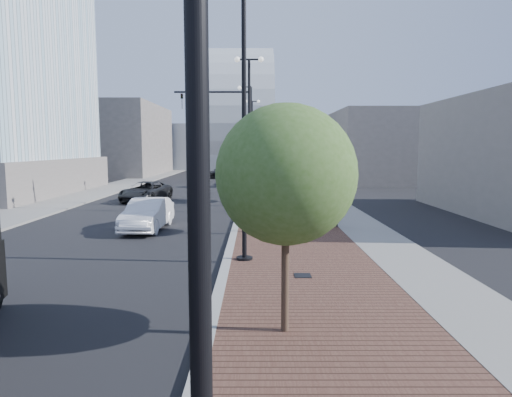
{
  "coord_description": "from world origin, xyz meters",
  "views": [
    {
      "loc": [
        0.99,
        -5.0,
        3.95
      ],
      "look_at": [
        1.0,
        12.0,
        2.0
      ],
      "focal_mm": 31.23,
      "sensor_mm": 36.0,
      "label": 1
    }
  ],
  "objects": [
    {
      "name": "utility_cover_1",
      "position": [
        2.4,
        8.0,
        0.13
      ],
      "size": [
        0.5,
        0.5,
        0.02
      ],
      "primitive_type": "cube",
      "color": "black",
      "rests_on": "sidewalk"
    },
    {
      "name": "sidewalk",
      "position": [
        3.5,
        40.0,
        0.06
      ],
      "size": [
        7.0,
        140.0,
        0.12
      ],
      "primitive_type": "cube",
      "color": "#4C2D23",
      "rests_on": "ground"
    },
    {
      "name": "white_sedan",
      "position": [
        -4.23,
        16.18,
        0.75
      ],
      "size": [
        1.75,
        4.63,
        1.51
      ],
      "primitive_type": "imported",
      "rotation": [
        0.0,
        0.0,
        -0.03
      ],
      "color": "white",
      "rests_on": "ground"
    },
    {
      "name": "tree_0",
      "position": [
        1.65,
        4.02,
        3.4
      ],
      "size": [
        2.87,
        2.87,
        4.84
      ],
      "color": "#382619",
      "rests_on": "ground"
    },
    {
      "name": "pedestrian",
      "position": [
        4.78,
        16.29,
        0.86
      ],
      "size": [
        0.73,
        0.59,
        1.71
      ],
      "primitive_type": "imported",
      "rotation": [
        0.0,
        0.0,
        3.48
      ],
      "color": "black",
      "rests_on": "ground"
    },
    {
      "name": "concrete_strip",
      "position": [
        6.2,
        40.0,
        0.07
      ],
      "size": [
        2.4,
        140.0,
        0.13
      ],
      "primitive_type": "cube",
      "color": "slate",
      "rests_on": "ground"
    },
    {
      "name": "dark_car_far",
      "position": [
        -3.28,
        53.48,
        0.77
      ],
      "size": [
        3.81,
        5.75,
        1.55
      ],
      "primitive_type": "imported",
      "rotation": [
        0.0,
        0.0,
        -0.34
      ],
      "color": "black",
      "rests_on": "ground"
    },
    {
      "name": "dark_car_mid",
      "position": [
        -7.13,
        27.68,
        0.72
      ],
      "size": [
        3.43,
        5.59,
        1.45
      ],
      "primitive_type": "imported",
      "rotation": [
        0.0,
        0.0,
        -0.21
      ],
      "color": "black",
      "rests_on": "ground"
    },
    {
      "name": "tree_2",
      "position": [
        1.65,
        27.02,
        3.65
      ],
      "size": [
        2.86,
        2.86,
        5.09
      ],
      "color": "#382619",
      "rests_on": "ground"
    },
    {
      "name": "utility_cover_2",
      "position": [
        2.4,
        19.0,
        0.13
      ],
      "size": [
        0.5,
        0.5,
        0.02
      ],
      "primitive_type": "cube",
      "color": "black",
      "rests_on": "sidewalk"
    },
    {
      "name": "west_sidewalk",
      "position": [
        -13.0,
        40.0,
        0.06
      ],
      "size": [
        4.0,
        140.0,
        0.12
      ],
      "primitive_type": "cube",
      "color": "slate",
      "rests_on": "ground"
    },
    {
      "name": "streetlight_1",
      "position": [
        0.49,
        10.0,
        4.34
      ],
      "size": [
        1.44,
        0.56,
        9.21
      ],
      "color": "black",
      "rests_on": "ground"
    },
    {
      "name": "tree_1",
      "position": [
        1.65,
        15.02,
        3.8
      ],
      "size": [
        2.43,
        2.39,
        5.01
      ],
      "color": "#382619",
      "rests_on": "ground"
    },
    {
      "name": "streetlight_4",
      "position": [
        0.6,
        46.0,
        4.82
      ],
      "size": [
        1.72,
        0.56,
        9.28
      ],
      "color": "black",
      "rests_on": "ground"
    },
    {
      "name": "streetlight_0",
      "position": [
        0.6,
        -2.0,
        4.82
      ],
      "size": [
        1.72,
        0.56,
        9.28
      ],
      "color": "black",
      "rests_on": "ground"
    },
    {
      "name": "convention_center",
      "position": [
        -2.0,
        85.0,
        6.0
      ],
      "size": [
        50.0,
        30.0,
        50.0
      ],
      "color": "#B0B7BB",
      "rests_on": "ground"
    },
    {
      "name": "commercial_block_ne",
      "position": [
        16.0,
        50.0,
        4.0
      ],
      "size": [
        12.0,
        22.0,
        8.0
      ],
      "primitive_type": "cube",
      "color": "#625C58",
      "rests_on": "ground"
    },
    {
      "name": "traffic_mast",
      "position": [
        -0.3,
        25.0,
        4.98
      ],
      "size": [
        5.09,
        0.2,
        8.0
      ],
      "color": "black",
      "rests_on": "ground"
    },
    {
      "name": "commercial_block_nw",
      "position": [
        -20.0,
        60.0,
        5.0
      ],
      "size": [
        14.0,
        20.0,
        10.0
      ],
      "primitive_type": "cube",
      "color": "#605A56",
      "rests_on": "ground"
    },
    {
      "name": "streetlight_2",
      "position": [
        0.6,
        22.0,
        4.82
      ],
      "size": [
        1.72,
        0.56,
        9.28
      ],
      "color": "black",
      "rests_on": "ground"
    },
    {
      "name": "streetlight_3",
      "position": [
        0.49,
        34.0,
        4.34
      ],
      "size": [
        1.44,
        0.56,
        9.21
      ],
      "color": "black",
      "rests_on": "ground"
    },
    {
      "name": "tree_3",
      "position": [
        1.65,
        39.02,
        3.76
      ],
      "size": [
        2.33,
        2.27,
        4.91
      ],
      "color": "#382619",
      "rests_on": "ground"
    },
    {
      "name": "curb",
      "position": [
        0.0,
        40.0,
        0.07
      ],
      "size": [
        0.3,
        140.0,
        0.14
      ],
      "primitive_type": "cube",
      "color": "gray",
      "rests_on": "ground"
    }
  ]
}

